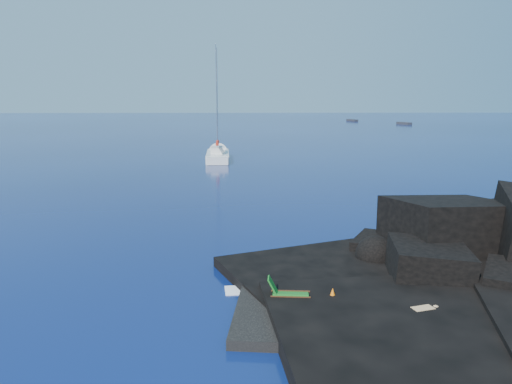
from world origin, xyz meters
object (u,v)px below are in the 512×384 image
sunbather (423,311)px  marker_cone (333,295)px  sailboat (218,160)px  deck_chair (291,289)px  distant_boat_a (352,121)px  distant_boat_b (404,124)px

sunbather → marker_cone: marker_cone is taller
sailboat → sunbather: bearing=-80.5°
deck_chair → marker_cone: bearing=2.4°
deck_chair → distant_boat_a: (30.19, 130.51, -0.86)m
distant_boat_a → sailboat: bearing=-135.3°
deck_chair → distant_boat_a: bearing=81.9°
sailboat → marker_cone: size_ratio=23.90×
sailboat → distant_boat_b: (45.23, 71.17, 0.00)m
deck_chair → sailboat: bearing=101.4°
sailboat → distant_boat_a: (35.05, 87.62, 0.00)m
deck_chair → distant_boat_a: deck_chair is taller
marker_cone → distant_boat_b: size_ratio=0.12×
distant_boat_b → distant_boat_a: bearing=100.0°
sailboat → distant_boat_b: sailboat is taller
sailboat → distant_boat_a: bearing=65.9°
sunbather → deck_chair: bearing=147.4°
deck_chair → distant_boat_b: size_ratio=0.32×
deck_chair → distant_boat_a: size_ratio=0.35×
sunbather → distant_boat_a: size_ratio=0.47×
sailboat → distant_boat_a: size_ratio=3.16×
distant_boat_b → sunbather: bearing=-129.1°
distant_boat_b → sailboat: bearing=-144.2°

